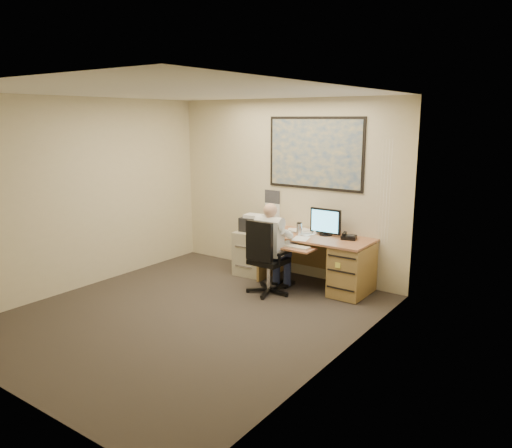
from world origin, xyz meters
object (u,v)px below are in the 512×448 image
Objects in this scene: filing_cabinet at (255,248)px; person at (270,248)px; office_chair at (267,272)px; desk at (337,261)px.

person is at bearing -46.07° from filing_cabinet.
filing_cabinet is 0.98m from office_chair.
desk is 1.69× the size of filing_cabinet.
person is (0.69, -0.60, 0.23)m from filing_cabinet.
person is at bearing 91.87° from office_chair.
office_chair is (0.69, -0.68, -0.10)m from filing_cabinet.
filing_cabinet is at bearing 136.77° from office_chair.
desk is at bearing -5.12° from filing_cabinet.
office_chair is 0.83× the size of person.
desk is at bearing 37.00° from person.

